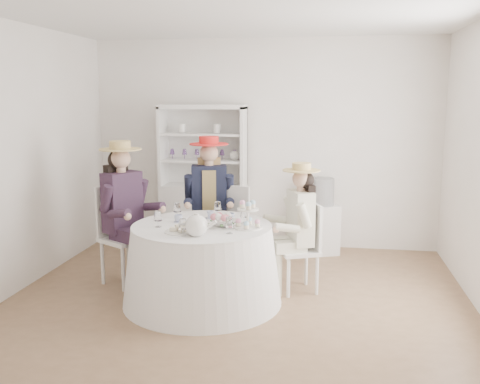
# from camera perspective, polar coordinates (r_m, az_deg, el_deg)

# --- Properties ---
(ground) EXTENTS (4.50, 4.50, 0.00)m
(ground) POSITION_cam_1_polar(r_m,az_deg,el_deg) (5.39, -0.18, -11.25)
(ground) COLOR brown
(ground) RESTS_ON ground
(ceiling) EXTENTS (4.50, 4.50, 0.00)m
(ceiling) POSITION_cam_1_polar(r_m,az_deg,el_deg) (5.06, -0.19, 18.49)
(ceiling) COLOR white
(ceiling) RESTS_ON wall_back
(wall_back) EXTENTS (4.50, 0.00, 4.50)m
(wall_back) POSITION_cam_1_polar(r_m,az_deg,el_deg) (7.02, 2.54, 5.14)
(wall_back) COLOR silver
(wall_back) RESTS_ON ground
(wall_front) EXTENTS (4.50, 0.00, 4.50)m
(wall_front) POSITION_cam_1_polar(r_m,az_deg,el_deg) (3.12, -6.31, -1.35)
(wall_front) COLOR silver
(wall_front) RESTS_ON ground
(wall_left) EXTENTS (0.00, 4.50, 4.50)m
(wall_left) POSITION_cam_1_polar(r_m,az_deg,el_deg) (5.86, -22.48, 3.36)
(wall_left) COLOR silver
(wall_left) RESTS_ON ground
(tea_table) EXTENTS (1.53, 1.53, 0.76)m
(tea_table) POSITION_cam_1_polar(r_m,az_deg,el_deg) (5.19, -4.05, -7.66)
(tea_table) COLOR white
(tea_table) RESTS_ON ground
(hutch) EXTENTS (1.18, 0.62, 1.86)m
(hutch) POSITION_cam_1_polar(r_m,az_deg,el_deg) (7.01, -3.85, -0.55)
(hutch) COLOR silver
(hutch) RESTS_ON ground
(side_table) EXTENTS (0.52, 0.52, 0.63)m
(side_table) POSITION_cam_1_polar(r_m,az_deg,el_deg) (6.86, 8.51, -3.88)
(side_table) COLOR silver
(side_table) RESTS_ON ground
(hatbox) EXTENTS (0.40, 0.40, 0.33)m
(hatbox) POSITION_cam_1_polar(r_m,az_deg,el_deg) (6.76, 8.62, 0.06)
(hatbox) COLOR black
(hatbox) RESTS_ON side_table
(guest_left) EXTENTS (0.65, 0.60, 1.52)m
(guest_left) POSITION_cam_1_polar(r_m,az_deg,el_deg) (5.69, -12.27, -1.33)
(guest_left) COLOR silver
(guest_left) RESTS_ON ground
(guest_mid) EXTENTS (0.57, 0.61, 1.53)m
(guest_mid) POSITION_cam_1_polar(r_m,az_deg,el_deg) (6.03, -3.29, -0.35)
(guest_mid) COLOR silver
(guest_mid) RESTS_ON ground
(guest_right) EXTENTS (0.55, 0.50, 1.32)m
(guest_right) POSITION_cam_1_polar(r_m,az_deg,el_deg) (5.39, 6.23, -2.98)
(guest_right) COLOR silver
(guest_right) RESTS_ON ground
(spare_chair) EXTENTS (0.51, 0.51, 0.99)m
(spare_chair) POSITION_cam_1_polar(r_m,az_deg,el_deg) (6.13, -0.18, -3.38)
(spare_chair) COLOR silver
(spare_chair) RESTS_ON ground
(teacup_a) EXTENTS (0.09, 0.09, 0.07)m
(teacup_a) POSITION_cam_1_polar(r_m,az_deg,el_deg) (5.21, -6.58, -2.88)
(teacup_a) COLOR white
(teacup_a) RESTS_ON tea_table
(teacup_b) EXTENTS (0.09, 0.09, 0.07)m
(teacup_b) POSITION_cam_1_polar(r_m,az_deg,el_deg) (5.34, -3.19, -2.48)
(teacup_b) COLOR white
(teacup_b) RESTS_ON tea_table
(teacup_c) EXTENTS (0.10, 0.10, 0.08)m
(teacup_c) POSITION_cam_1_polar(r_m,az_deg,el_deg) (5.20, -1.08, -2.78)
(teacup_c) COLOR white
(teacup_c) RESTS_ON tea_table
(flower_bowl) EXTENTS (0.29, 0.29, 0.06)m
(flower_bowl) POSITION_cam_1_polar(r_m,az_deg,el_deg) (5.02, -1.58, -3.37)
(flower_bowl) COLOR white
(flower_bowl) RESTS_ON tea_table
(flower_arrangement) EXTENTS (0.18, 0.18, 0.07)m
(flower_arrangement) POSITION_cam_1_polar(r_m,az_deg,el_deg) (4.96, -2.11, -2.86)
(flower_arrangement) COLOR #CF6777
(flower_arrangement) RESTS_ON tea_table
(table_teapot) EXTENTS (0.28, 0.20, 0.21)m
(table_teapot) POSITION_cam_1_polar(r_m,az_deg,el_deg) (4.69, -4.63, -3.60)
(table_teapot) COLOR white
(table_teapot) RESTS_ON tea_table
(sandwich_plate) EXTENTS (0.28, 0.28, 0.06)m
(sandwich_plate) POSITION_cam_1_polar(r_m,az_deg,el_deg) (4.84, -6.41, -4.11)
(sandwich_plate) COLOR white
(sandwich_plate) RESTS_ON tea_table
(cupcake_stand) EXTENTS (0.27, 0.27, 0.25)m
(cupcake_stand) POSITION_cam_1_polar(r_m,az_deg,el_deg) (4.94, 0.84, -2.83)
(cupcake_stand) COLOR white
(cupcake_stand) RESTS_ON tea_table
(stemware_set) EXTENTS (0.85, 0.89, 0.15)m
(stemware_set) POSITION_cam_1_polar(r_m,az_deg,el_deg) (5.07, -4.11, -2.71)
(stemware_set) COLOR white
(stemware_set) RESTS_ON tea_table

